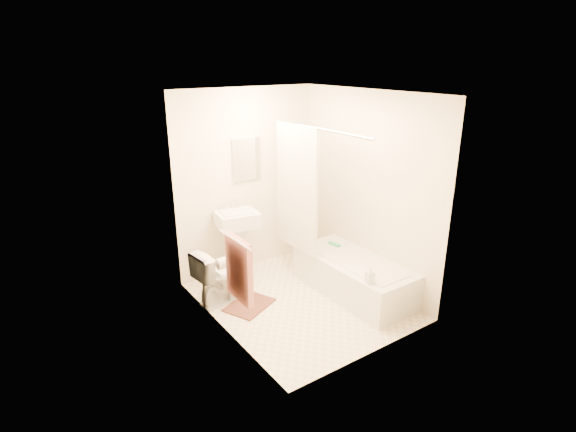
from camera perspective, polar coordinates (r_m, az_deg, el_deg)
floor at (r=5.44m, az=1.53°, el=-10.72°), size 2.40×2.40×0.00m
ceiling at (r=4.71m, az=1.80°, el=15.40°), size 2.40×2.40×0.00m
wall_back at (r=5.91m, az=-5.27°, el=4.37°), size 2.00×0.02×2.40m
wall_left at (r=4.45m, az=-8.78°, el=-0.91°), size 0.02×2.40×2.40m
wall_right at (r=5.57m, az=9.99°, el=3.19°), size 0.02×2.40×2.40m
mirror at (r=5.82m, az=-5.26°, el=7.17°), size 0.40×0.03×0.55m
curtain_rod at (r=5.01m, az=3.87°, el=11.02°), size 0.03×1.70×0.03m
shower_curtain at (r=5.49m, az=1.09°, el=3.48°), size 0.04×0.80×1.55m
towel_bar at (r=4.30m, az=-6.75°, el=-3.02°), size 0.02×0.60×0.02m
towel at (r=4.44m, az=-6.24°, el=-6.75°), size 0.06×0.45×0.66m
toilet_paper at (r=4.78m, az=-8.36°, el=-5.96°), size 0.11×0.12×0.12m
toilet at (r=5.35m, az=-8.40°, el=-7.50°), size 0.71×0.45×0.65m
sink at (r=5.79m, az=-6.40°, el=-3.35°), size 0.57×0.48×0.99m
bathtub at (r=5.57m, az=8.30°, el=-7.57°), size 0.68×1.56×0.44m
bath_mat at (r=5.36m, az=-4.93°, el=-11.19°), size 0.66×0.59×0.02m
soap_bottle at (r=4.94m, az=10.39°, el=-7.35°), size 0.10×0.10×0.18m
scrub_brush at (r=5.83m, az=5.93°, el=-3.60°), size 0.08×0.18×0.04m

